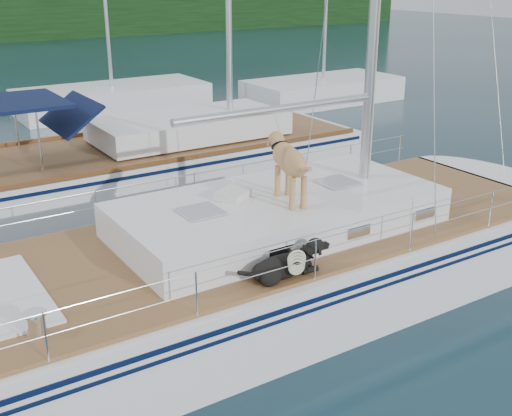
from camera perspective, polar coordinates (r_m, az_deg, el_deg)
ground at (r=10.56m, az=-1.72°, el=-9.00°), size 120.00×120.00×0.00m
main_sailboat at (r=10.29m, az=-1.29°, el=-5.58°), size 12.00×3.80×14.01m
neighbor_sailboat at (r=16.30m, az=-9.25°, el=3.94°), size 11.00×3.50×13.30m
bg_boat_center at (r=25.88m, az=-12.62°, el=9.44°), size 7.20×3.00×11.65m
bg_boat_east at (r=27.17m, az=5.97°, el=10.34°), size 6.40×3.00×11.65m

